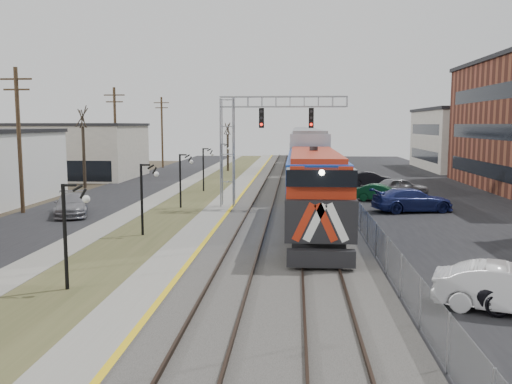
# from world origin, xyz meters

# --- Properties ---
(street_west) EXTENTS (7.00, 120.00, 0.04)m
(street_west) POSITION_xyz_m (-11.50, 35.00, 0.02)
(street_west) COLOR black
(street_west) RESTS_ON ground
(sidewalk) EXTENTS (2.00, 120.00, 0.08)m
(sidewalk) POSITION_xyz_m (-7.00, 35.00, 0.04)
(sidewalk) COLOR gray
(sidewalk) RESTS_ON ground
(grass_median) EXTENTS (4.00, 120.00, 0.06)m
(grass_median) POSITION_xyz_m (-4.00, 35.00, 0.03)
(grass_median) COLOR #414625
(grass_median) RESTS_ON ground
(platform) EXTENTS (2.00, 120.00, 0.24)m
(platform) POSITION_xyz_m (-1.00, 35.00, 0.12)
(platform) COLOR gray
(platform) RESTS_ON ground
(ballast_bed) EXTENTS (8.00, 120.00, 0.20)m
(ballast_bed) POSITION_xyz_m (4.00, 35.00, 0.10)
(ballast_bed) COLOR #595651
(ballast_bed) RESTS_ON ground
(parking_lot) EXTENTS (16.00, 120.00, 0.04)m
(parking_lot) POSITION_xyz_m (16.00, 35.00, 0.02)
(parking_lot) COLOR black
(parking_lot) RESTS_ON ground
(platform_edge) EXTENTS (0.24, 120.00, 0.01)m
(platform_edge) POSITION_xyz_m (-0.12, 35.00, 0.24)
(platform_edge) COLOR gold
(platform_edge) RESTS_ON platform
(track_near) EXTENTS (1.58, 120.00, 0.15)m
(track_near) POSITION_xyz_m (2.00, 35.00, 0.28)
(track_near) COLOR #2D2119
(track_near) RESTS_ON ballast_bed
(track_far) EXTENTS (1.58, 120.00, 0.15)m
(track_far) POSITION_xyz_m (5.50, 35.00, 0.28)
(track_far) COLOR #2D2119
(track_far) RESTS_ON ballast_bed
(train) EXTENTS (3.00, 85.85, 5.33)m
(train) POSITION_xyz_m (5.50, 55.24, 2.92)
(train) COLOR #1541B0
(train) RESTS_ON ground
(signal_gantry) EXTENTS (9.00, 1.07, 8.15)m
(signal_gantry) POSITION_xyz_m (1.22, 27.99, 5.59)
(signal_gantry) COLOR gray
(signal_gantry) RESTS_ON ground
(lampposts) EXTENTS (0.14, 62.14, 4.00)m
(lampposts) POSITION_xyz_m (-4.00, 18.29, 2.00)
(lampposts) COLOR black
(lampposts) RESTS_ON ground
(utility_poles) EXTENTS (0.28, 80.28, 10.00)m
(utility_poles) POSITION_xyz_m (-14.50, 25.00, 5.00)
(utility_poles) COLOR #4C3823
(utility_poles) RESTS_ON ground
(fence) EXTENTS (0.04, 120.00, 1.60)m
(fence) POSITION_xyz_m (8.20, 35.00, 0.80)
(fence) COLOR gray
(fence) RESTS_ON ground
(bare_trees) EXTENTS (12.30, 42.30, 5.95)m
(bare_trees) POSITION_xyz_m (-12.66, 38.91, 2.70)
(bare_trees) COLOR #382D23
(bare_trees) RESTS_ON ground
(car_lot_b) EXTENTS (4.96, 3.09, 1.54)m
(car_lot_b) POSITION_xyz_m (11.39, 6.70, 0.77)
(car_lot_b) COLOR silver
(car_lot_b) RESTS_ON ground
(car_lot_d) EXTENTS (6.04, 3.51, 1.65)m
(car_lot_d) POSITION_xyz_m (12.66, 27.46, 0.82)
(car_lot_d) COLOR navy
(car_lot_d) RESTS_ON ground
(car_lot_e) EXTENTS (5.21, 3.49, 1.65)m
(car_lot_e) POSITION_xyz_m (13.34, 35.63, 0.82)
(car_lot_e) COLOR gray
(car_lot_e) RESTS_ON ground
(car_lot_f) EXTENTS (4.32, 2.47, 1.35)m
(car_lot_f) POSITION_xyz_m (11.24, 32.66, 0.67)
(car_lot_f) COLOR #0D4122
(car_lot_f) RESTS_ON ground
(car_street_b) EXTENTS (3.74, 5.52, 1.48)m
(car_street_b) POSITION_xyz_m (-10.68, 24.21, 0.74)
(car_street_b) COLOR gray
(car_street_b) RESTS_ON ground
(car_lot_g) EXTENTS (4.53, 1.79, 1.47)m
(car_lot_g) POSITION_xyz_m (11.90, 43.00, 0.73)
(car_lot_g) COLOR black
(car_lot_g) RESTS_ON ground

